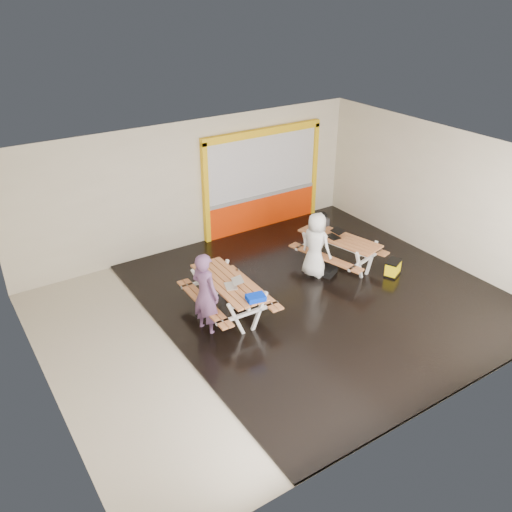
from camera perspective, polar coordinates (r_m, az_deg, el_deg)
room at (r=11.31m, az=2.49°, el=1.57°), size 10.02×8.02×3.52m
deck at (r=12.83m, az=6.90°, el=-4.00°), size 7.50×7.98×0.05m
kiosk at (r=15.56m, az=0.70°, el=7.92°), size 3.88×0.16×3.00m
picnic_table_left at (r=11.70m, az=-2.99°, el=-3.55°), size 1.54×2.22×0.88m
picnic_table_right at (r=13.78m, az=8.85°, el=1.23°), size 1.92×2.42×0.86m
person_left at (r=11.09m, az=-5.42°, el=-4.07°), size 0.62×0.78×1.86m
person_right at (r=13.14m, az=6.40°, el=1.18°), size 0.76×0.94×1.66m
laptop_left at (r=11.38m, az=-2.45°, el=-3.00°), size 0.46×0.44×0.16m
laptop_right at (r=13.70m, az=8.40°, el=2.28°), size 0.41×0.36×0.17m
blue_pouch at (r=10.91m, az=-0.02°, el=-4.47°), size 0.42×0.33×0.11m
toolbox at (r=14.18m, az=6.87°, el=3.52°), size 0.47×0.25×0.27m
backpack at (r=14.75m, az=7.06°, el=3.77°), size 0.32×0.28×0.46m
dark_case at (r=13.57m, az=7.66°, el=-1.59°), size 0.56×0.51×0.17m
fluke_bag at (r=13.80m, az=14.41°, el=-1.26°), size 0.54×0.46×0.40m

